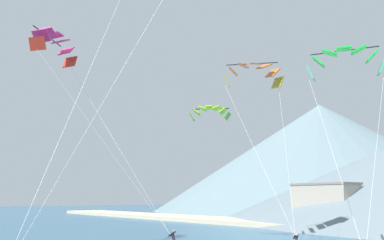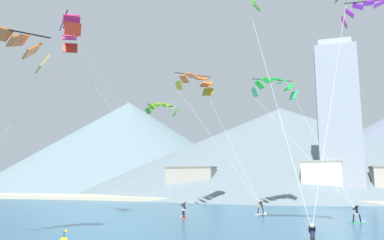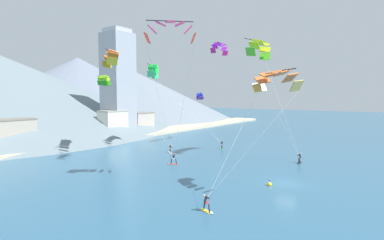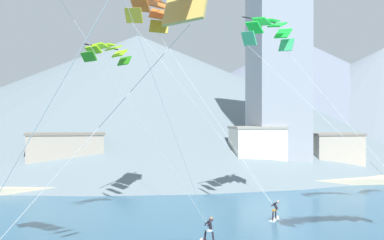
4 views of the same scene
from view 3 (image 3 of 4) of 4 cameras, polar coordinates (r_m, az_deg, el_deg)
ground_plane at (r=40.07m, az=17.49°, el=-11.45°), size 400.00×400.00×0.00m
kitesurfer_near_lead at (r=62.38m, az=5.68°, el=-4.99°), size 1.59×1.42×1.81m
kitesurfer_near_trail at (r=48.55m, az=-3.73°, el=-7.72°), size 1.18×1.72×1.83m
kitesurfer_mid_center at (r=29.28m, az=2.97°, el=-16.12°), size 1.00×1.77×1.81m
kitesurfer_far_left at (r=58.16m, az=-4.21°, el=-5.74°), size 1.37×1.63×1.70m
kitesurfer_far_right at (r=52.33m, az=19.84°, el=-7.09°), size 1.76×0.66×1.81m
parafoil_kite_near_lead at (r=62.10m, az=-7.25°, el=9.40°), size 10.75×13.81×15.90m
parafoil_kite_near_trail at (r=36.35m, az=-4.17°, el=16.65°), size 11.72×9.97×18.24m
parafoil_kite_mid_center at (r=32.44m, az=15.58°, el=7.55°), size 9.43×6.75×12.25m
parafoil_kite_far_left at (r=54.66m, az=-15.13°, el=11.42°), size 11.73×8.32×17.49m
parafoil_kite_far_right at (r=53.77m, az=12.82°, el=13.30°), size 7.94×8.20×19.06m
parafoil_kite_distant_high_outer at (r=65.63m, az=5.31°, el=13.63°), size 5.49×1.57×2.36m
parafoil_kite_distant_low_drift at (r=73.30m, az=1.44°, el=4.73°), size 4.08×3.95×1.76m
parafoil_kite_distant_mid_solo at (r=49.63m, az=-16.46°, el=7.45°), size 4.16×3.91×1.57m
race_marker_buoy at (r=38.53m, az=14.53°, el=-11.79°), size 0.56×0.56×1.02m
shoreline_strip at (r=71.72m, az=-22.85°, el=-4.24°), size 180.00×10.00×0.70m
shore_building_harbour_front at (r=80.76m, az=-14.85°, el=-0.76°), size 6.84×4.65×7.15m
shore_building_promenade_mid at (r=90.06m, az=-9.88°, el=-0.45°), size 7.05×5.55×6.17m
shore_building_quay_east at (r=69.90m, az=-31.52°, el=-2.41°), size 9.61×4.61×6.41m
shore_building_quay_west at (r=78.71m, az=-21.00°, el=-2.26°), size 7.94×4.66×3.84m
highrise_tower at (r=83.98m, az=-13.88°, el=6.72°), size 7.00×7.00×28.85m
mountain_peak_east_shoulder at (r=150.54m, az=-12.60°, el=5.12°), size 103.77×103.77×25.09m
mountain_peak_far_spur at (r=150.50m, az=-20.84°, el=5.62°), size 110.68×110.68×28.74m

